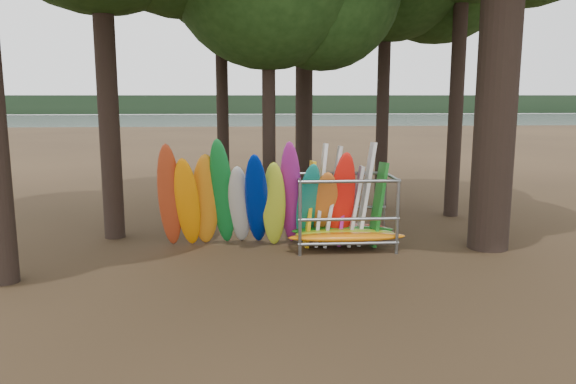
{
  "coord_description": "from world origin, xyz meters",
  "views": [
    {
      "loc": [
        -1.57,
        -14.16,
        4.13
      ],
      "look_at": [
        -0.48,
        1.5,
        1.4
      ],
      "focal_mm": 35.0,
      "sensor_mm": 36.0,
      "label": 1
    }
  ],
  "objects": [
    {
      "name": "lake",
      "position": [
        0.0,
        60.0,
        0.0
      ],
      "size": [
        160.0,
        160.0,
        0.0
      ],
      "primitive_type": "plane",
      "color": "gray",
      "rests_on": "ground"
    },
    {
      "name": "far_shore",
      "position": [
        0.0,
        110.0,
        2.0
      ],
      "size": [
        160.0,
        4.0,
        4.0
      ],
      "primitive_type": "cube",
      "color": "black",
      "rests_on": "ground"
    },
    {
      "name": "storage_rack",
      "position": [
        0.99,
        0.62,
        0.94
      ],
      "size": [
        3.14,
        1.55,
        2.88
      ],
      "color": "slate",
      "rests_on": "ground"
    },
    {
      "name": "kayak_row",
      "position": [
        -1.5,
        0.68,
        1.32
      ],
      "size": [
        5.33,
        2.18,
        3.19
      ],
      "color": "#B43C1C",
      "rests_on": "ground"
    },
    {
      "name": "ground",
      "position": [
        0.0,
        0.0,
        0.0
      ],
      "size": [
        120.0,
        120.0,
        0.0
      ],
      "primitive_type": "plane",
      "color": "#47331E",
      "rests_on": "ground"
    }
  ]
}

